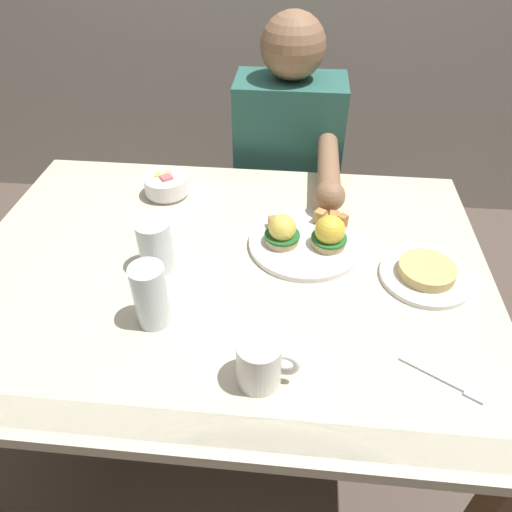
% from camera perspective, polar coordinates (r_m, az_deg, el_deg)
% --- Properties ---
extents(ground_plane, '(6.00, 6.00, 0.00)m').
position_cam_1_polar(ground_plane, '(1.67, -2.63, -20.81)').
color(ground_plane, brown).
extents(dining_table, '(1.20, 0.90, 0.74)m').
position_cam_1_polar(dining_table, '(1.16, -3.55, -5.32)').
color(dining_table, beige).
rests_on(dining_table, ground_plane).
extents(eggs_benedict_plate, '(0.27, 0.27, 0.09)m').
position_cam_1_polar(eggs_benedict_plate, '(1.14, 6.09, 2.24)').
color(eggs_benedict_plate, white).
rests_on(eggs_benedict_plate, dining_table).
extents(fruit_bowl, '(0.12, 0.12, 0.06)m').
position_cam_1_polar(fruit_bowl, '(1.34, -10.65, 8.36)').
color(fruit_bowl, white).
rests_on(fruit_bowl, dining_table).
extents(coffee_mug, '(0.11, 0.08, 0.09)m').
position_cam_1_polar(coffee_mug, '(0.84, 0.54, -12.51)').
color(coffee_mug, white).
rests_on(coffee_mug, dining_table).
extents(fork, '(0.14, 0.09, 0.00)m').
position_cam_1_polar(fork, '(0.94, 21.89, -13.65)').
color(fork, silver).
rests_on(fork, dining_table).
extents(water_glass_near, '(0.07, 0.07, 0.14)m').
position_cam_1_polar(water_glass_near, '(0.95, -12.41, -5.04)').
color(water_glass_near, silver).
rests_on(water_glass_near, dining_table).
extents(water_glass_far, '(0.08, 0.08, 0.12)m').
position_cam_1_polar(water_glass_far, '(1.08, -11.88, 0.90)').
color(water_glass_far, silver).
rests_on(water_glass_far, dining_table).
extents(side_plate, '(0.20, 0.20, 0.04)m').
position_cam_1_polar(side_plate, '(1.12, 19.65, -2.01)').
color(side_plate, white).
rests_on(side_plate, dining_table).
extents(diner_person, '(0.34, 0.54, 1.14)m').
position_cam_1_polar(diner_person, '(1.62, 3.84, 9.97)').
color(diner_person, '#33333D').
rests_on(diner_person, ground_plane).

